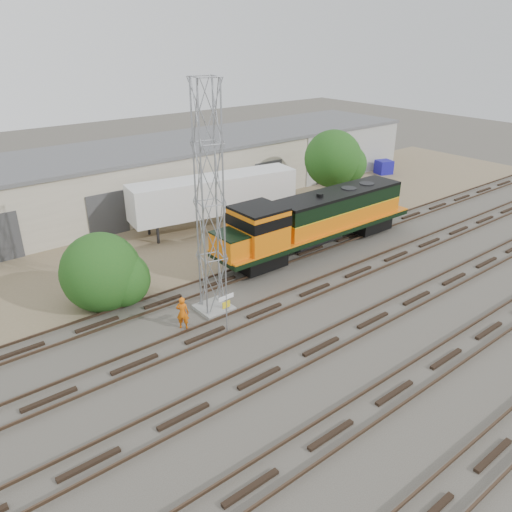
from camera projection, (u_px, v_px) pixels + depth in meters
ground at (333, 300)px, 29.49m from camera, size 140.00×140.00×0.00m
dirt_strip at (197, 228)px, 40.18m from camera, size 80.00×16.00×0.02m
tracks at (373, 320)px, 27.32m from camera, size 80.00×20.40×0.28m
warehouse at (148, 176)px, 44.80m from camera, size 58.40×10.40×5.30m
locomotive at (316, 220)px, 35.27m from camera, size 17.06×2.99×4.10m
signal_tower at (210, 207)px, 26.00m from camera, size 1.86×1.86×12.60m
sign_post at (226, 307)px, 25.61m from camera, size 0.95×0.09×2.32m
worker at (183, 313)px, 26.38m from camera, size 0.80×0.79×1.87m
semi_trailer at (218, 195)px, 39.61m from camera, size 13.86×4.76×4.18m
dumpster_blue at (384, 167)px, 55.27m from camera, size 1.96×1.89×1.50m
dumpster_red at (343, 181)px, 50.37m from camera, size 1.92×1.87×1.40m
tree_mid at (107, 274)px, 28.41m from camera, size 4.81×4.58×4.58m
tree_east at (336, 160)px, 43.90m from camera, size 5.28×5.03×6.79m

